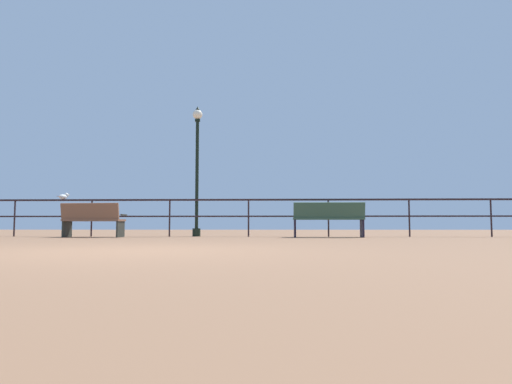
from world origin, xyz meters
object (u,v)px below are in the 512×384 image
Objects in this scene: bench_near_left at (92,218)px; bench_near_right at (329,217)px; seagull_on_rail at (64,196)px; lamppost_center at (197,162)px.

bench_near_left is 6.00m from bench_near_right.
seagull_on_rail is at bearing 173.25° from bench_near_right.
bench_near_left is at bearing -36.37° from seagull_on_rail.
bench_near_left is 1.57m from seagull_on_rail.
bench_near_right is 0.48× the size of lamppost_center.
seagull_on_rail is at bearing 143.63° from bench_near_left.
bench_near_left is at bearing -157.19° from lamppost_center.
seagull_on_rail is at bearing -176.89° from lamppost_center.
lamppost_center is (2.50, 1.05, 1.60)m from bench_near_left.
lamppost_center is 9.98× the size of seagull_on_rail.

